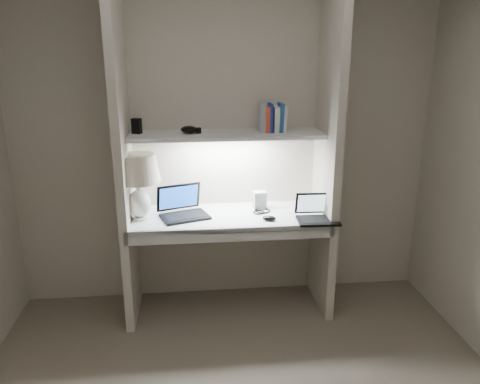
{
  "coord_description": "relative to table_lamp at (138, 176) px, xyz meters",
  "views": [
    {
      "loc": [
        -0.25,
        -2.02,
        1.95
      ],
      "look_at": [
        0.07,
        1.05,
        1.0
      ],
      "focal_mm": 35.0,
      "sensor_mm": 36.0,
      "label": 1
    }
  ],
  "objects": [
    {
      "name": "desk",
      "position": [
        0.64,
        0.03,
        -0.34
      ],
      "size": [
        1.4,
        0.55,
        0.04
      ],
      "primitive_type": "cube",
      "color": "white",
      "rests_on": "alcove_panel_left"
    },
    {
      "name": "desk_apron",
      "position": [
        0.64,
        -0.23,
        -0.37
      ],
      "size": [
        1.46,
        0.03,
        0.1
      ],
      "primitive_type": "cube",
      "color": "silver",
      "rests_on": "desk"
    },
    {
      "name": "speaker",
      "position": [
        0.89,
        0.14,
        -0.25
      ],
      "size": [
        0.11,
        0.08,
        0.14
      ],
      "primitive_type": "cube",
      "rotation": [
        0.0,
        0.0,
        0.14
      ],
      "color": "silver",
      "rests_on": "desk"
    },
    {
      "name": "alcove_panel_left",
      "position": [
        -0.09,
        0.03,
        0.16
      ],
      "size": [
        0.06,
        0.55,
        2.5
      ],
      "primitive_type": "cube",
      "color": "beige",
      "rests_on": "floor"
    },
    {
      "name": "back_wall",
      "position": [
        0.64,
        0.3,
        0.16
      ],
      "size": [
        3.2,
        0.01,
        2.5
      ],
      "primitive_type": "cube",
      "color": "beige",
      "rests_on": "floor"
    },
    {
      "name": "shelf_box",
      "position": [
        -0.0,
        0.16,
        0.33
      ],
      "size": [
        0.08,
        0.06,
        0.11
      ],
      "primitive_type": "cube",
      "rotation": [
        0.0,
        0.0,
        -0.37
      ],
      "color": "black",
      "rests_on": "shelf"
    },
    {
      "name": "book_row",
      "position": [
        0.97,
        0.14,
        0.37
      ],
      "size": [
        0.2,
        0.14,
        0.21
      ],
      "color": "white",
      "rests_on": "shelf"
    },
    {
      "name": "alcove_panel_right",
      "position": [
        1.37,
        0.03,
        0.16
      ],
      "size": [
        0.06,
        0.55,
        2.5
      ],
      "primitive_type": "cube",
      "color": "beige",
      "rests_on": "floor"
    },
    {
      "name": "table_lamp",
      "position": [
        0.0,
        0.0,
        0.0
      ],
      "size": [
        0.33,
        0.33,
        0.48
      ],
      "color": "white",
      "rests_on": "desk"
    },
    {
      "name": "strip_light",
      "position": [
        0.64,
        0.12,
        0.24
      ],
      "size": [
        0.6,
        0.04,
        0.02
      ],
      "primitive_type": "cube",
      "color": "white",
      "rests_on": "shelf"
    },
    {
      "name": "laptop_main",
      "position": [
        0.3,
        0.04,
        -0.27
      ],
      "size": [
        0.4,
        0.38,
        0.22
      ],
      "rotation": [
        0.0,
        0.0,
        0.33
      ],
      "color": "black",
      "rests_on": "desk"
    },
    {
      "name": "shelf",
      "position": [
        0.64,
        0.12,
        0.26
      ],
      "size": [
        1.4,
        0.36,
        0.03
      ],
      "primitive_type": "cube",
      "color": "silver",
      "rests_on": "back_wall"
    },
    {
      "name": "shelf_gadget",
      "position": [
        0.37,
        0.12,
        0.3
      ],
      "size": [
        0.15,
        0.13,
        0.05
      ],
      "primitive_type": "ellipsoid",
      "rotation": [
        0.0,
        0.0,
        -0.38
      ],
      "color": "black",
      "rests_on": "shelf"
    },
    {
      "name": "sticky_note",
      "position": [
        0.2,
        0.07,
        -0.32
      ],
      "size": [
        0.09,
        0.09,
        0.0
      ],
      "primitive_type": "cube",
      "rotation": [
        0.0,
        0.0,
        0.23
      ],
      "color": "gold",
      "rests_on": "desk"
    },
    {
      "name": "mouse",
      "position": [
        0.92,
        -0.12,
        -0.3
      ],
      "size": [
        0.11,
        0.09,
        0.04
      ],
      "primitive_type": "ellipsoid",
      "rotation": [
        0.0,
        0.0,
        -0.36
      ],
      "color": "black",
      "rests_on": "desk"
    },
    {
      "name": "cable_coil",
      "position": [
        0.9,
        0.07,
        -0.32
      ],
      "size": [
        0.12,
        0.12,
        0.01
      ],
      "primitive_type": "torus",
      "rotation": [
        0.0,
        0.0,
        0.06
      ],
      "color": "black",
      "rests_on": "desk"
    },
    {
      "name": "laptop_netbook",
      "position": [
        1.26,
        -0.15,
        -0.28
      ],
      "size": [
        0.3,
        0.27,
        0.19
      ],
      "rotation": [
        0.0,
        0.0,
        -0.05
      ],
      "color": "black",
      "rests_on": "desk"
    }
  ]
}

